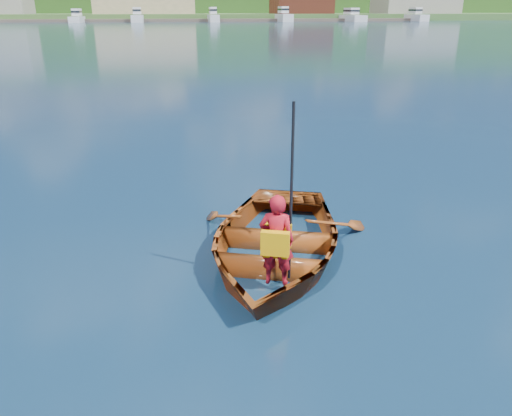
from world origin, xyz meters
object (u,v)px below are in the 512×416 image
Objects in this scene: rowboat at (274,241)px; dock at (146,20)px; marina_yachts at (183,17)px; child_paddler at (277,240)px.

rowboat is 0.03× the size of dock.
dock is at bearing 154.92° from marina_yachts.
marina_yachts is (10.04, -4.70, 0.99)m from dock.
rowboat is 0.03× the size of marina_yachts.
dock is (-5.26, 148.10, -0.29)m from child_paddler.
rowboat is at bearing -91.85° from marina_yachts.
rowboat is 142.59m from marina_yachts.
child_paddler is 0.02× the size of marina_yachts.
rowboat is 2.00× the size of child_paddler.
marina_yachts is (4.61, 142.51, 1.15)m from rowboat.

